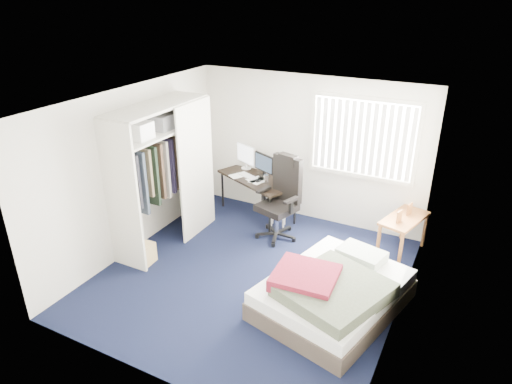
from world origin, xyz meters
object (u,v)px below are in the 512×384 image
(desk, at_px, (259,176))
(office_chair, at_px, (280,206))
(nightstand, at_px, (404,221))
(bed, at_px, (332,292))

(desk, distance_m, office_chair, 0.85)
(desk, bearing_deg, nightstand, -2.83)
(desk, height_order, nightstand, desk)
(office_chair, distance_m, bed, 2.01)
(desk, relative_size, office_chair, 1.18)
(desk, bearing_deg, bed, -43.68)
(desk, height_order, bed, desk)
(office_chair, relative_size, nightstand, 1.42)
(desk, xyz_separation_m, office_chair, (0.65, -0.50, -0.23))
(office_chair, xyz_separation_m, nightstand, (1.88, 0.37, 0.01))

